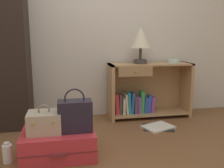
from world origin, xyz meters
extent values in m
plane|color=brown|center=(0.00, 0.00, 0.00)|extent=(9.00, 9.00, 0.00)
cube|color=beige|center=(0.00, 1.50, 1.30)|extent=(6.40, 0.10, 2.60)
cube|color=tan|center=(0.20, 1.24, 0.36)|extent=(0.04, 0.35, 0.73)
cube|color=tan|center=(1.26, 1.24, 0.36)|extent=(0.04, 0.35, 0.73)
cube|color=tan|center=(0.73, 1.24, 0.72)|extent=(1.10, 0.35, 0.02)
cube|color=tan|center=(0.73, 1.24, 0.06)|extent=(1.02, 0.35, 0.02)
cube|color=tan|center=(0.73, 1.41, 0.36)|extent=(1.02, 0.01, 0.71)
cube|color=#9D7950|center=(0.49, 1.08, 0.65)|extent=(0.44, 0.02, 0.12)
sphere|color=#9E844C|center=(0.49, 1.06, 0.65)|extent=(0.02, 0.02, 0.02)
cube|color=red|center=(0.28, 1.22, 0.20)|extent=(0.06, 0.11, 0.27)
cube|color=#4C474C|center=(0.33, 1.22, 0.20)|extent=(0.04, 0.10, 0.26)
cube|color=beige|center=(0.37, 1.22, 0.17)|extent=(0.03, 0.13, 0.21)
cube|color=beige|center=(0.40, 1.22, 0.20)|extent=(0.04, 0.13, 0.27)
cube|color=teal|center=(0.44, 1.22, 0.21)|extent=(0.05, 0.12, 0.29)
cube|color=#2D51B2|center=(0.49, 1.22, 0.21)|extent=(0.05, 0.11, 0.28)
cube|color=#4C474C|center=(0.53, 1.22, 0.18)|extent=(0.04, 0.12, 0.23)
cube|color=purple|center=(0.57, 1.22, 0.18)|extent=(0.04, 0.13, 0.22)
cube|color=green|center=(0.62, 1.22, 0.21)|extent=(0.05, 0.11, 0.30)
cube|color=#2D51B2|center=(0.68, 1.22, 0.17)|extent=(0.05, 0.10, 0.21)
cube|color=#2D51B2|center=(0.72, 1.22, 0.19)|extent=(0.06, 0.08, 0.24)
cube|color=purple|center=(0.77, 1.22, 0.17)|extent=(0.05, 0.09, 0.22)
cylinder|color=#3D3838|center=(0.60, 1.26, 0.75)|extent=(0.17, 0.17, 0.05)
cylinder|color=#3D3838|center=(0.60, 1.26, 0.85)|extent=(0.04, 0.04, 0.15)
cone|color=beige|center=(0.60, 1.26, 1.06)|extent=(0.27, 0.27, 0.26)
cylinder|color=silver|center=(1.05, 1.21, 0.75)|extent=(0.15, 0.15, 0.05)
cube|color=#D1333D|center=(-0.46, 0.30, 0.12)|extent=(0.65, 0.47, 0.24)
cube|color=maroon|center=(-0.46, 0.30, 0.12)|extent=(0.66, 0.48, 0.01)
cube|color=maroon|center=(-0.46, 0.06, 0.12)|extent=(0.14, 0.02, 0.03)
cube|color=#B7A88E|center=(-0.57, 0.28, 0.33)|extent=(0.29, 0.24, 0.19)
torus|color=gray|center=(-0.57, 0.28, 0.44)|extent=(0.11, 0.02, 0.11)
cube|color=tan|center=(-0.65, 0.16, 0.37)|extent=(0.02, 0.01, 0.02)
cube|color=tan|center=(-0.50, 0.16, 0.37)|extent=(0.02, 0.01, 0.02)
cube|color=#231E2D|center=(-0.31, 0.26, 0.38)|extent=(0.30, 0.17, 0.28)
torus|color=#231E2D|center=(-0.31, 0.26, 0.54)|extent=(0.18, 0.01, 0.18)
cylinder|color=white|center=(-0.90, 0.25, 0.08)|extent=(0.08, 0.08, 0.16)
cylinder|color=silver|center=(-0.90, 0.25, 0.17)|extent=(0.05, 0.05, 0.02)
cube|color=white|center=(0.70, 0.80, 0.01)|extent=(0.42, 0.37, 0.02)
cube|color=black|center=(0.70, 0.80, 0.00)|extent=(0.42, 0.36, 0.01)
camera|label=1|loc=(-0.39, -1.91, 1.08)|focal=40.28mm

